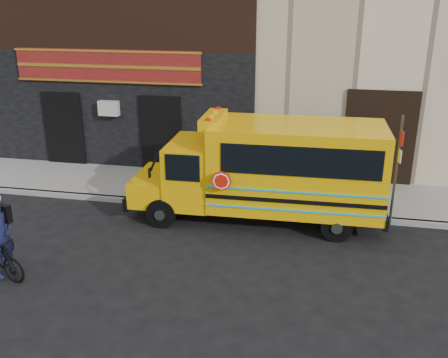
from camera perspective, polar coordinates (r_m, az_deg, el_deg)
ground at (r=12.18m, az=-0.34°, el=-8.58°), size 120.00×120.00×0.00m
curb at (r=14.44m, az=1.74°, el=-3.43°), size 40.00×0.20×0.15m
sidewalk at (r=15.81m, az=2.65°, el=-1.29°), size 40.00×3.00×0.15m
school_bus at (r=13.44m, az=5.43°, el=1.21°), size 6.94×2.51×2.92m
sign_pole at (r=13.75m, az=19.16°, el=1.35°), size 0.09×0.26×3.05m
cyclist at (r=11.90m, az=-24.12°, el=-6.27°), size 0.58×0.75×1.84m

